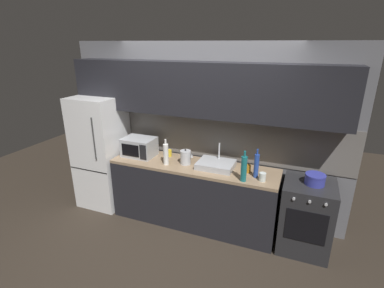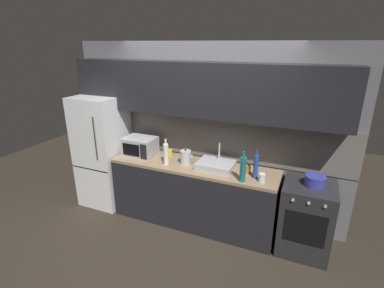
{
  "view_description": "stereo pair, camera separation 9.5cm",
  "coord_description": "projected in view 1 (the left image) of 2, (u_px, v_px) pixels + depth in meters",
  "views": [
    {
      "loc": [
        1.32,
        -2.44,
        2.48
      ],
      "look_at": [
        -0.02,
        0.9,
        1.2
      ],
      "focal_mm": 26.73,
      "sensor_mm": 36.0,
      "label": 1
    },
    {
      "loc": [
        1.41,
        -2.4,
        2.48
      ],
      "look_at": [
        -0.02,
        0.9,
        1.2
      ],
      "focal_mm": 26.73,
      "sensor_mm": 36.0,
      "label": 2
    }
  ],
  "objects": [
    {
      "name": "counter_run",
      "position": [
        193.0,
        194.0,
        4.06
      ],
      "size": [
        2.32,
        0.6,
        0.9
      ],
      "color": "black",
      "rests_on": "ground"
    },
    {
      "name": "wine_bottle_teal",
      "position": [
        244.0,
        168.0,
        3.4
      ],
      "size": [
        0.07,
        0.07,
        0.38
      ],
      "color": "#19666B",
      "rests_on": "counter_run"
    },
    {
      "name": "sink_basin",
      "position": [
        216.0,
        164.0,
        3.81
      ],
      "size": [
        0.48,
        0.38,
        0.3
      ],
      "color": "#ADAFB5",
      "rests_on": "counter_run"
    },
    {
      "name": "oven_range",
      "position": [
        306.0,
        216.0,
        3.53
      ],
      "size": [
        0.6,
        0.62,
        0.9
      ],
      "color": "#232326",
      "rests_on": "ground"
    },
    {
      "name": "refrigerator",
      "position": [
        102.0,
        152.0,
        4.46
      ],
      "size": [
        0.68,
        0.69,
        1.73
      ],
      "color": "white",
      "rests_on": "ground"
    },
    {
      "name": "microwave",
      "position": [
        139.0,
        147.0,
        4.18
      ],
      "size": [
        0.46,
        0.35,
        0.27
      ],
      "color": "#A8AAAF",
      "rests_on": "counter_run"
    },
    {
      "name": "mug_yellow",
      "position": [
        169.0,
        153.0,
        4.19
      ],
      "size": [
        0.08,
        0.08,
        0.1
      ],
      "primitive_type": "cylinder",
      "color": "gold",
      "rests_on": "counter_run"
    },
    {
      "name": "wine_bottle_white",
      "position": [
        166.0,
        154.0,
        3.87
      ],
      "size": [
        0.07,
        0.07,
        0.36
      ],
      "color": "silver",
      "rests_on": "counter_run"
    },
    {
      "name": "wine_bottle_blue",
      "position": [
        256.0,
        165.0,
        3.5
      ],
      "size": [
        0.06,
        0.06,
        0.37
      ],
      "color": "#234299",
      "rests_on": "counter_run"
    },
    {
      "name": "mug_amber",
      "position": [
        247.0,
        169.0,
        3.67
      ],
      "size": [
        0.08,
        0.08,
        0.1
      ],
      "primitive_type": "cylinder",
      "color": "#B27019",
      "rests_on": "counter_run"
    },
    {
      "name": "cooking_pot",
      "position": [
        315.0,
        179.0,
        3.35
      ],
      "size": [
        0.23,
        0.23,
        0.13
      ],
      "color": "#333899",
      "rests_on": "oven_range"
    },
    {
      "name": "kettle",
      "position": [
        186.0,
        157.0,
        3.9
      ],
      "size": [
        0.18,
        0.15,
        0.22
      ],
      "color": "#B7BABF",
      "rests_on": "counter_run"
    },
    {
      "name": "mug_clear",
      "position": [
        262.0,
        177.0,
        3.43
      ],
      "size": [
        0.08,
        0.08,
        0.1
      ],
      "primitive_type": "cylinder",
      "color": "silver",
      "rests_on": "counter_run"
    },
    {
      "name": "back_wall",
      "position": [
        201.0,
        114.0,
        3.95
      ],
      "size": [
        4.06,
        0.44,
        2.5
      ],
      "color": "slate",
      "rests_on": "ground"
    },
    {
      "name": "ground_plane",
      "position": [
        166.0,
        262.0,
        3.42
      ],
      "size": [
        10.0,
        10.0,
        0.0
      ],
      "primitive_type": "plane",
      "color": "#2D261E"
    }
  ]
}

